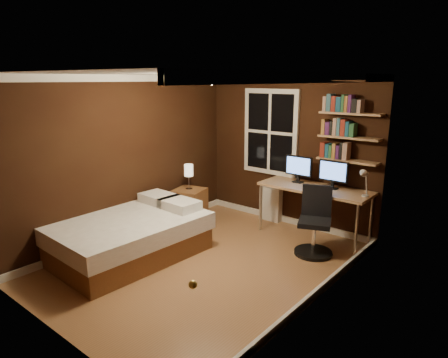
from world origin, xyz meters
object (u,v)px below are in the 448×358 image
Objects in this scene: desk at (315,191)px; monitor_right at (333,175)px; radiator at (271,204)px; office_chair at (315,229)px; nightstand at (189,206)px; bedside_lamp at (189,177)px; monitor_left at (298,169)px; desk_lamp at (365,183)px; bed at (129,235)px.

desk is 0.38m from monitor_right.
office_chair is at bearing -31.97° from radiator.
bedside_lamp reaches higher than nightstand.
bedside_lamp is 0.95× the size of monitor_left.
office_chair is at bearing -85.08° from monitor_right.
nightstand is at bearing -157.65° from desk.
monitor_left is 1.00× the size of monitor_right.
monitor_left is (-0.35, 0.09, 0.28)m from desk.
office_chair is (0.30, -0.54, -0.39)m from desk.
desk_lamp is at bearing -6.26° from desk.
desk_lamp reaches higher than monitor_right.
monitor_right is at bearing 72.54° from office_chair.
office_chair is at bearing -137.25° from desk_lamp.
office_chair is at bearing -61.20° from desk.
office_chair is at bearing -8.53° from nightstand.
radiator is at bearing 30.94° from nightstand.
desk is (1.94, 0.80, -0.07)m from bedside_lamp.
desk is at bearing 96.42° from office_chair.
monitor_right is (0.59, 0.00, 0.00)m from monitor_left.
monitor_left is at bearing 171.35° from desk_lamp.
radiator is 1.36× the size of desk_lamp.
radiator is 1.46m from office_chair.
bedside_lamp is 0.73× the size of radiator.
bed is at bearing -95.44° from nightstand.
monitor_right reaches higher than radiator.
desk is 3.76× the size of monitor_left.
bedside_lamp is 0.45× the size of office_chair.
monitor_left reaches higher than bedside_lamp.
monitor_left is (0.60, -0.15, 0.74)m from radiator.
bedside_lamp reaches higher than desk.
monitor_right is at bearing 53.07° from bed.
desk_lamp is at bearing 14.61° from bedside_lamp.
desk_lamp reaches higher than desk.
monitor_right is at bearing 0.00° from monitor_left.
bedside_lamp reaches higher than bed.
desk_lamp reaches higher than nightstand.
desk_lamp is at bearing 43.82° from bed.
monitor_right is 0.47× the size of office_chair.
bedside_lamp is at bearing -165.39° from desk_lamp.
bed is 2.81m from monitor_left.
radiator is at bearing 75.86° from bed.
monitor_left is at bearing 62.76° from bed.
monitor_left reaches higher than desk.
radiator is 1.07m from desk.
bedside_lamp is 0.25× the size of desk.
bedside_lamp is at bearing -157.65° from desk.
monitor_left is 1.12m from office_chair.
desk_lamp is (1.13, -0.17, 0.00)m from monitor_left.
radiator is 1.30× the size of monitor_right.
radiator is at bearing 125.66° from office_chair.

